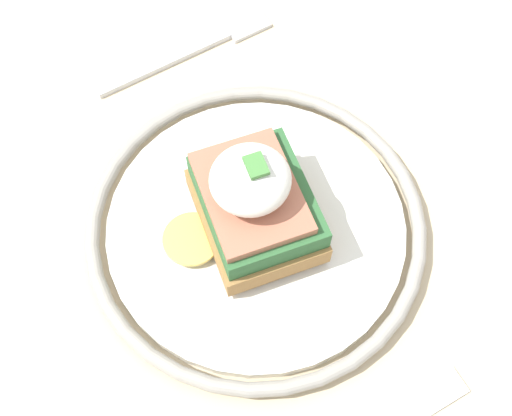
{
  "coord_description": "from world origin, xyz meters",
  "views": [
    {
      "loc": [
        0.22,
        -0.06,
        1.17
      ],
      "look_at": [
        0.04,
        0.01,
        0.79
      ],
      "focal_mm": 45.0,
      "sensor_mm": 36.0,
      "label": 1
    }
  ],
  "objects": [
    {
      "name": "ground_plane",
      "position": [
        0.0,
        0.0,
        0.0
      ],
      "size": [
        6.0,
        6.0,
        0.0
      ],
      "primitive_type": "plane",
      "color": "#9E9993"
    },
    {
      "name": "dining_table",
      "position": [
        0.0,
        0.0,
        0.6
      ],
      "size": [
        0.81,
        0.65,
        0.75
      ],
      "color": "#C6B28E",
      "rests_on": "ground_plane"
    },
    {
      "name": "plate",
      "position": [
        0.04,
        0.01,
        0.76
      ],
      "size": [
        0.24,
        0.24,
        0.02
      ],
      "color": "silver",
      "rests_on": "dining_table"
    },
    {
      "name": "sandwich",
      "position": [
        0.04,
        0.01,
        0.8
      ],
      "size": [
        0.09,
        0.1,
        0.08
      ],
      "color": "#9E703D",
      "rests_on": "plate"
    },
    {
      "name": "fork",
      "position": [
        -0.13,
        0.02,
        0.75
      ],
      "size": [
        0.05,
        0.16,
        0.0
      ],
      "color": "silver",
      "rests_on": "dining_table"
    }
  ]
}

